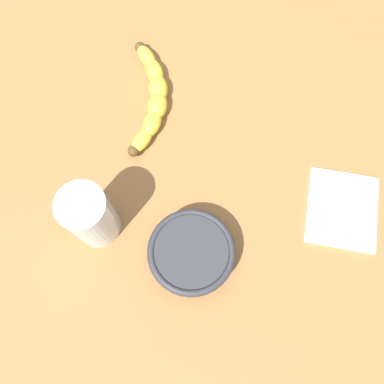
{
  "coord_description": "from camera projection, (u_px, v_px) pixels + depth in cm",
  "views": [
    {
      "loc": [
        12.46,
        -14.1,
        69.31
      ],
      "look_at": [
        -0.24,
        2.77,
        5.0
      ],
      "focal_mm": 38.02,
      "sensor_mm": 36.0,
      "label": 1
    }
  ],
  "objects": [
    {
      "name": "banana",
      "position": [
        152.0,
        97.0,
        0.74
      ],
      "size": [
        15.12,
        19.6,
        3.47
      ],
      "rotation": [
        0.0,
        0.0,
        2.2
      ],
      "color": "yellow",
      "rests_on": "wooden_tabletop"
    },
    {
      "name": "ceramic_bowl",
      "position": [
        191.0,
        253.0,
        0.64
      ],
      "size": [
        13.66,
        13.66,
        4.8
      ],
      "color": "#2D2D33",
      "rests_on": "wooden_tabletop"
    },
    {
      "name": "folded_napkin",
      "position": [
        342.0,
        209.0,
        0.69
      ],
      "size": [
        16.35,
        17.15,
        0.6
      ],
      "primitive_type": "cube",
      "rotation": [
        0.0,
        0.0,
        0.46
      ],
      "color": "white",
      "rests_on": "wooden_tabletop"
    },
    {
      "name": "smoothie_glass",
      "position": [
        91.0,
        217.0,
        0.62
      ],
      "size": [
        7.35,
        7.35,
        12.79
      ],
      "color": "silver",
      "rests_on": "wooden_tabletop"
    },
    {
      "name": "wooden_tabletop",
      "position": [
        184.0,
        211.0,
        0.7
      ],
      "size": [
        120.0,
        120.0,
        3.0
      ],
      "primitive_type": "cube",
      "color": "olive",
      "rests_on": "ground"
    }
  ]
}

